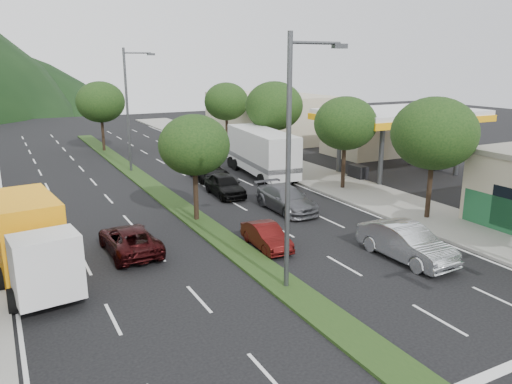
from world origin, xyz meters
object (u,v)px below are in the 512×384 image
tree_med_far (100,102)px  suv_maroon (130,240)px  streetlight_near (293,152)px  box_truck (30,244)px  motorhome (261,152)px  tree_r_d (274,106)px  tree_med_near (194,145)px  tree_r_c (345,123)px  car_queue_d (209,171)px  car_queue_c (266,236)px  streetlight_mid (130,104)px  tree_r_e (226,102)px  car_queue_b (286,199)px  sedan_silver (406,242)px  car_queue_a (225,185)px  tree_r_b (434,133)px

tree_med_far → suv_maroon: bearing=-99.0°
tree_med_far → streetlight_near: bearing=-89.7°
suv_maroon → box_truck: 4.63m
motorhome → suv_maroon: bearing=-131.9°
tree_r_d → tree_med_near: tree_r_d is taller
tree_r_c → car_queue_d: tree_r_c is taller
suv_maroon → tree_med_near: bearing=-147.1°
tree_med_near → car_queue_c: bearing=-75.1°
suv_maroon → motorhome: motorhome is taller
streetlight_mid → tree_r_e: bearing=30.7°
tree_med_near → car_queue_b: 6.78m
streetlight_near → sedan_silver: 7.89m
streetlight_mid → car_queue_a: 12.20m
tree_med_far → car_queue_d: (4.69, -16.62, -4.33)m
tree_med_far → car_queue_a: bearing=-80.1°
tree_r_c → streetlight_mid: streetlight_mid is taller
streetlight_mid → tree_r_c: bearing=-47.8°
box_truck → streetlight_mid: bearing=-121.7°
suv_maroon → car_queue_c: suv_maroon is taller
suv_maroon → motorhome: size_ratio=0.49×
sedan_silver → streetlight_mid: bearing=102.3°
tree_r_b → streetlight_mid: bearing=119.3°
tree_r_b → box_truck: (-21.00, 1.62, -3.41)m
car_queue_d → box_truck: size_ratio=0.68×
tree_r_e → box_truck: tree_r_e is taller
tree_r_b → car_queue_a: size_ratio=1.56×
suv_maroon → car_queue_a: 11.29m
streetlight_mid → suv_maroon: size_ratio=2.09×
tree_med_near → tree_r_b: bearing=-26.6°
tree_r_b → tree_r_c: 8.01m
streetlight_near → suv_maroon: 9.72m
tree_r_c → box_truck: (-21.00, -6.38, -3.12)m
streetlight_mid → car_queue_a: (3.58, -10.62, -4.83)m
car_queue_c → motorhome: motorhome is taller
car_queue_b → tree_r_d: bearing=63.1°
tree_r_c → motorhome: 7.91m
car_queue_d → box_truck: box_truck is taller
streetlight_near → car_queue_c: bearing=73.5°
tree_r_c → tree_med_near: 12.17m
suv_maroon → car_queue_a: size_ratio=1.08×
tree_r_e → car_queue_b: tree_r_e is taller
car_queue_a → car_queue_b: 5.34m
tree_r_b → tree_r_d: (0.00, 18.00, 0.14)m
tree_r_b → car_queue_c: bearing=177.9°
car_queue_d → sedan_silver: bearing=-78.5°
tree_med_far → car_queue_b: bearing=-78.0°
streetlight_near → car_queue_d: (4.48, 19.38, -4.90)m
tree_r_d → box_truck: size_ratio=0.99×
tree_r_c → sedan_silver: size_ratio=1.29×
tree_med_far → car_queue_a: (3.78, -21.62, -4.25)m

